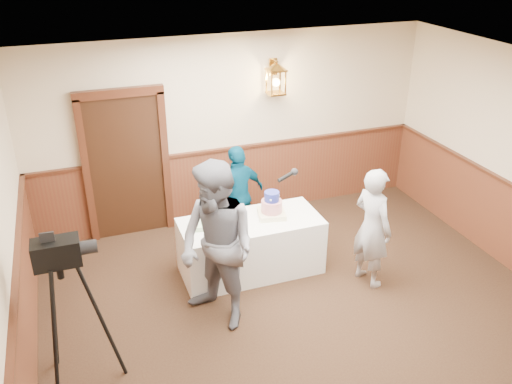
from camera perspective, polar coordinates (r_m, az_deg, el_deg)
The scene contains 10 objects.
ground at distance 6.02m, azimuth 8.51°, elevation -17.25°, with size 7.00×7.00×0.00m, color black.
room_shell at distance 5.42m, azimuth 6.83°, elevation -2.53°, with size 6.02×7.02×2.81m.
display_table at distance 7.07m, azimuth -0.55°, elevation -5.70°, with size 1.80×0.80×0.75m, color white.
tiered_cake at distance 6.93m, azimuth 1.66°, elevation -1.56°, with size 0.40×0.40×0.35m.
sheet_cake_yellow at distance 6.68m, azimuth -3.98°, elevation -3.75°, with size 0.31×0.23×0.06m, color #E3C587.
sheet_cake_green at distance 6.74m, azimuth -5.81°, elevation -3.53°, with size 0.27×0.21×0.06m, color #A0D697.
interviewer at distance 5.91m, azimuth -4.07°, elevation -5.82°, with size 1.65×1.19×1.96m.
baker at distance 6.81m, azimuth 12.14°, elevation -3.67°, with size 0.57×0.37×1.57m, color #A7A7AD.
assistant_p at distance 7.53m, azimuth -1.85°, elevation -0.41°, with size 0.87×0.36×1.48m, color navy.
tv_camera_rig at distance 5.51m, azimuth -18.96°, elevation -13.06°, with size 0.65×0.61×1.67m.
Camera 1 is at (-2.27, -3.76, 4.11)m, focal length 38.00 mm.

